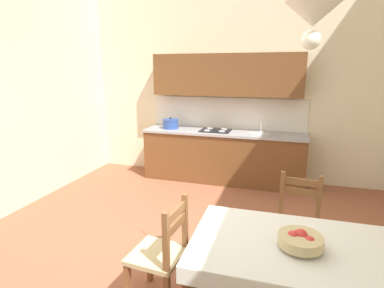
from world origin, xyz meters
TOP-DOWN VIEW (x-y plane):
  - ground_plane at (0.00, 0.00)m, footprint 5.83×6.20m
  - wall_back at (0.00, 2.86)m, footprint 5.83×0.12m
  - kitchen_cabinetry at (-0.08, 2.53)m, footprint 2.79×0.63m
  - dining_table at (1.06, -0.60)m, footprint 1.47×0.94m
  - dining_chair_kitchen_side at (1.11, 0.31)m, footprint 0.46×0.46m
  - dining_chair_tv_side at (0.02, -0.55)m, footprint 0.45×0.45m
  - fruit_bowl at (1.08, -0.63)m, footprint 0.30×0.30m
  - pendant_lamp at (1.04, -0.65)m, footprint 0.32×0.32m

SIDE VIEW (x-z plane):
  - ground_plane at x=0.00m, z-range -0.10..0.00m
  - dining_chair_kitchen_side at x=1.11m, z-range -0.02..0.91m
  - dining_chair_tv_side at x=0.02m, z-range -0.02..0.91m
  - dining_table at x=1.06m, z-range 0.25..1.00m
  - fruit_bowl at x=1.08m, z-range 0.75..0.87m
  - kitchen_cabinetry at x=-0.08m, z-range -0.24..1.96m
  - wall_back at x=0.00m, z-range 0.00..4.25m
  - pendant_lamp at x=1.04m, z-range 1.83..2.64m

